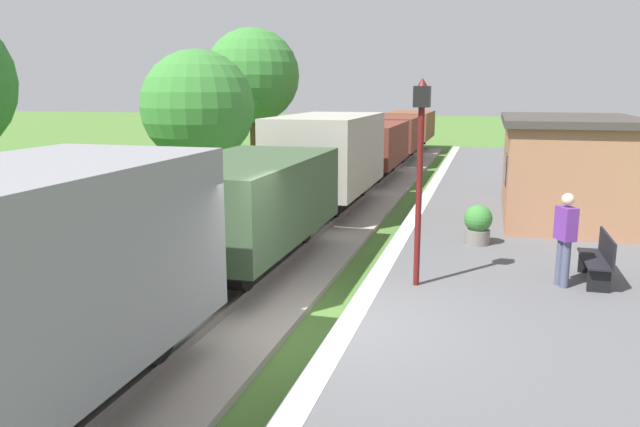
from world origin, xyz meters
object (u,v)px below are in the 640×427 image
(freight_train, at_px, (346,156))
(tree_trackside_far, at_px, (198,107))
(bench_down_platform, at_px, (547,174))
(tree_field_left, at_px, (252,76))
(station_hut, at_px, (566,167))
(person_waiting, at_px, (565,236))
(potted_planter, at_px, (478,224))
(tree_field_distant, at_px, (258,90))
(bench_near_hut, at_px, (599,258))
(lamp_post_near, at_px, (420,145))

(freight_train, height_order, tree_trackside_far, tree_trackside_far)
(bench_down_platform, distance_m, tree_field_left, 11.60)
(freight_train, relative_size, tree_field_left, 6.46)
(station_hut, bearing_deg, freight_train, 158.84)
(freight_train, bearing_deg, person_waiting, -56.01)
(tree_trackside_far, bearing_deg, potted_planter, -18.54)
(person_waiting, distance_m, tree_field_distant, 22.19)
(freight_train, bearing_deg, potted_planter, -54.07)
(person_waiting, bearing_deg, bench_near_hut, -176.07)
(potted_planter, bearing_deg, station_hut, 58.88)
(person_waiting, bearing_deg, freight_train, -83.47)
(person_waiting, relative_size, potted_planter, 1.87)
(lamp_post_near, bearing_deg, freight_train, 110.20)
(station_hut, relative_size, bench_down_platform, 3.87)
(freight_train, xyz_separation_m, tree_trackside_far, (-3.75, -3.52, 1.71))
(bench_near_hut, bearing_deg, potted_planter, 133.07)
(station_hut, distance_m, tree_field_left, 12.32)
(tree_field_left, relative_size, tree_field_distant, 1.13)
(potted_planter, distance_m, lamp_post_near, 4.10)
(bench_down_platform, bearing_deg, lamp_post_near, -104.33)
(freight_train, distance_m, tree_field_left, 5.50)
(station_hut, relative_size, tree_field_left, 0.96)
(freight_train, bearing_deg, tree_trackside_far, -136.82)
(tree_trackside_far, bearing_deg, freight_train, 43.18)
(person_waiting, distance_m, potted_planter, 3.20)
(tree_field_distant, bearing_deg, person_waiting, -54.65)
(bench_down_platform, relative_size, tree_trackside_far, 0.30)
(person_waiting, distance_m, tree_field_left, 15.61)
(bench_down_platform, height_order, tree_trackside_far, tree_trackside_far)
(freight_train, relative_size, potted_planter, 42.79)
(person_waiting, relative_size, tree_field_left, 0.28)
(freight_train, distance_m, tree_field_distant, 11.32)
(freight_train, xyz_separation_m, lamp_post_near, (3.57, -9.71, 1.30))
(station_hut, bearing_deg, person_waiting, -95.98)
(lamp_post_near, bearing_deg, bench_near_hut, 17.80)
(bench_near_hut, bearing_deg, lamp_post_near, -162.20)
(bench_near_hut, distance_m, person_waiting, 0.90)
(tree_trackside_far, bearing_deg, bench_down_platform, 31.19)
(bench_near_hut, relative_size, tree_trackside_far, 0.30)
(bench_down_platform, xyz_separation_m, potted_planter, (-2.21, -9.17, 0.00))
(lamp_post_near, bearing_deg, bench_down_platform, 75.67)
(potted_planter, bearing_deg, tree_field_distant, 126.37)
(freight_train, distance_m, lamp_post_near, 10.43)
(bench_down_platform, relative_size, person_waiting, 0.88)
(station_hut, height_order, bench_near_hut, station_hut)
(station_hut, xyz_separation_m, tree_field_distant, (-13.43, 11.54, 2.06))
(tree_field_left, bearing_deg, tree_field_distant, 109.56)
(freight_train, bearing_deg, station_hut, -21.16)
(person_waiting, xyz_separation_m, tree_field_distant, (-12.76, 17.99, 2.53))
(freight_train, xyz_separation_m, tree_field_distant, (-6.63, 8.90, 2.20))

